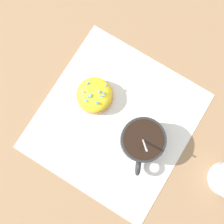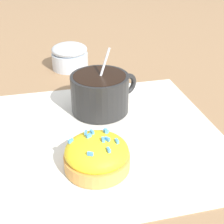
% 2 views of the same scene
% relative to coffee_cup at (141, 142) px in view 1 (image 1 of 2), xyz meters
% --- Properties ---
extents(ground_plane, '(3.00, 3.00, 0.00)m').
position_rel_coffee_cup_xyz_m(ground_plane, '(0.08, -0.01, -0.04)').
color(ground_plane, '#93704C').
extents(paper_napkin, '(0.38, 0.39, 0.00)m').
position_rel_coffee_cup_xyz_m(paper_napkin, '(0.08, -0.01, -0.04)').
color(paper_napkin, white).
rests_on(paper_napkin, ground_plane).
extents(coffee_cup, '(0.10, 0.11, 0.11)m').
position_rel_coffee_cup_xyz_m(coffee_cup, '(0.00, 0.00, 0.00)').
color(coffee_cup, black).
rests_on(coffee_cup, paper_napkin).
extents(frosted_pastry, '(0.08, 0.08, 0.05)m').
position_rel_coffee_cup_xyz_m(frosted_pastry, '(0.15, -0.02, -0.02)').
color(frosted_pastry, '#D19347').
rests_on(frosted_pastry, paper_napkin).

